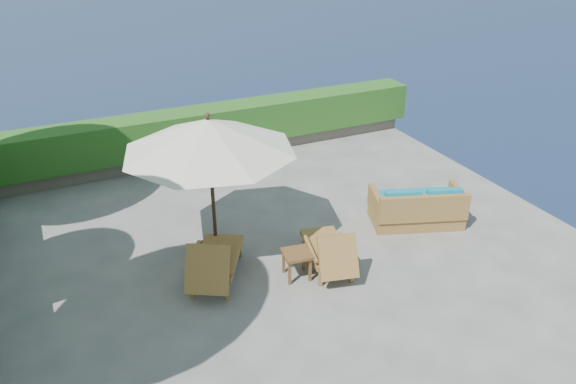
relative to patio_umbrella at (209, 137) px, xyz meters
name	(u,v)px	position (x,y,z in m)	size (l,w,h in m)	color
ground	(291,264)	(1.16, -1.00, -2.42)	(12.00, 12.00, 0.00)	gray
foundation	(291,327)	(1.16, -1.00, -3.97)	(12.00, 12.00, 3.00)	#4F473F
ocean	(291,380)	(1.16, -1.00, -5.42)	(600.00, 600.00, 0.00)	#142140
planter_wall_far	(203,151)	(1.16, 4.60, -2.24)	(12.00, 0.60, 0.36)	#70695A
hedge_far	(201,128)	(1.16, 4.60, -1.57)	(12.40, 0.90, 1.00)	#1D4914
patio_umbrella	(209,137)	(0.00, 0.00, 0.00)	(3.62, 3.62, 2.87)	black
lounge_left	(214,261)	(-0.33, -0.93, -1.99)	(1.53, 1.94, 1.04)	olive
lounge_right	(330,251)	(1.72, -1.45, -2.02)	(1.05, 1.80, 0.97)	olive
side_table	(297,257)	(1.07, -1.41, -1.99)	(0.56, 0.56, 0.52)	brown
wicker_loveseat	(417,209)	(4.22, -0.75, -2.06)	(2.12, 1.55, 0.94)	olive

